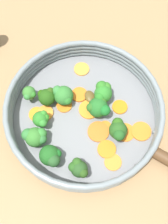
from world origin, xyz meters
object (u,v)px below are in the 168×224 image
broccoli_floret_2 (118,130)px  broccoli_floret_4 (41,119)px  carrot_slice_10 (141,131)px  broccoli_floret_6 (47,97)px  carrot_slice_2 (37,114)px  carrot_slice_12 (113,162)px  broccoli_floret_9 (103,92)px  carrot_slice_1 (79,95)px  carrot_slice_8 (98,132)px  broccoli_floret_5 (63,96)px  carrot_slice_7 (45,113)px  broccoli_floret_7 (29,94)px  carrot_slice_3 (89,109)px  carrot_slice_6 (120,107)px  carrot_slice_11 (64,105)px  carrot_slice_9 (105,127)px  carrot_slice_4 (82,69)px  carrot_slice_0 (125,132)px  skillet (84,116)px  mushroom_piece_0 (90,97)px  carrot_slice_5 (107,149)px  broccoli_floret_1 (35,137)px  broccoli_floret_3 (51,156)px  broccoli_floret_8 (79,168)px  broccoli_floret_0 (99,108)px

broccoli_floret_2 → broccoli_floret_4: 0.16m
carrot_slice_10 → broccoli_floret_6: broccoli_floret_6 is taller
carrot_slice_2 → carrot_slice_12: bearing=-135.4°
broccoli_floret_9 → carrot_slice_12: bearing=174.8°
carrot_slice_1 → carrot_slice_8: 0.10m
broccoli_floret_2 → broccoli_floret_5: bearing=42.9°
carrot_slice_12 → carrot_slice_7: bearing=40.6°
broccoli_floret_7 → broccoli_floret_6: bearing=-112.4°
carrot_slice_3 → carrot_slice_8: size_ratio=0.98×
carrot_slice_6 → carrot_slice_11: bearing=75.7°
carrot_slice_9 → carrot_slice_10: size_ratio=0.64×
carrot_slice_4 → carrot_slice_0: bearing=-161.8°
broccoli_floret_2 → skillet: bearing=44.7°
carrot_slice_3 → skillet: bearing=123.7°
carrot_slice_8 → mushroom_piece_0: bearing=-0.4°
carrot_slice_1 → carrot_slice_5: bearing=-167.9°
carrot_slice_6 → carrot_slice_7: 0.17m
broccoli_floret_5 → carrot_slice_12: bearing=-155.9°
carrot_slice_7 → broccoli_floret_6: size_ratio=0.82×
carrot_slice_10 → mushroom_piece_0: 0.14m
broccoli_floret_7 → broccoli_floret_9: (-0.03, -0.16, 0.01)m
carrot_slice_10 → broccoli_floret_4: size_ratio=1.05×
carrot_slice_12 → broccoli_floret_1: bearing=61.0°
skillet → carrot_slice_8: 0.05m
carrot_slice_7 → broccoli_floret_2: 0.17m
carrot_slice_6 → broccoli_floret_4: (-0.00, 0.18, 0.02)m
carrot_slice_12 → broccoli_floret_5: bearing=24.1°
carrot_slice_6 → carrot_slice_4: bearing=28.3°
carrot_slice_1 → carrot_slice_5: 0.14m
broccoli_floret_3 → broccoli_floret_7: 0.15m
carrot_slice_2 → carrot_slice_12: (-0.14, -0.14, 0.00)m
carrot_slice_11 → broccoli_floret_3: 0.13m
broccoli_floret_1 → mushroom_piece_0: bearing=-60.7°
carrot_slice_12 → broccoli_floret_1: size_ratio=0.69×
carrot_slice_0 → carrot_slice_2: size_ratio=1.21×
carrot_slice_7 → broccoli_floret_3: (-0.11, 0.00, 0.02)m
broccoli_floret_4 → broccoli_floret_8: 0.13m
carrot_slice_12 → broccoli_floret_0: broccoli_floret_0 is taller
carrot_slice_5 → broccoli_floret_5: (0.13, 0.07, 0.02)m
carrot_slice_2 → broccoli_floret_3: (-0.11, -0.02, 0.02)m
carrot_slice_12 → carrot_slice_3: bearing=9.9°
carrot_slice_8 → mushroom_piece_0: 0.09m
carrot_slice_0 → carrot_slice_2: 0.20m
carrot_slice_7 → carrot_slice_12: size_ratio=0.99×
carrot_slice_6 → broccoli_floret_3: (-0.08, 0.17, 0.02)m
carrot_slice_0 → carrot_slice_4: bearing=18.2°
carrot_slice_5 → broccoli_floret_7: 0.21m
carrot_slice_10 → broccoli_floret_1: broccoli_floret_1 is taller
carrot_slice_2 → carrot_slice_3: carrot_slice_3 is taller
carrot_slice_9 → broccoli_floret_5: (0.08, 0.08, 0.02)m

